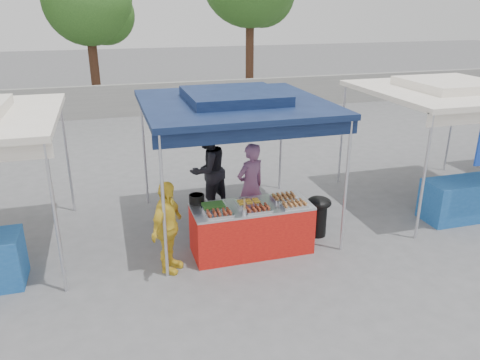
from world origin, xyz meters
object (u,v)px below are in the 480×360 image
object	(u,v)px
vendor_table	(251,228)
helper_man	(208,170)
wok_burner	(318,213)
vendor_woman	(251,187)
customer_person	(167,227)
cooking_pot	(197,199)

from	to	relation	value
vendor_table	helper_man	xyz separation A→B (m)	(-0.34, 1.80, 0.47)
wok_burner	helper_man	size ratio (longest dim) A/B	0.42
vendor_table	vendor_woman	bearing A→B (deg)	73.83
vendor_woman	helper_man	xyz separation A→B (m)	(-0.59, 0.94, 0.07)
customer_person	cooking_pot	bearing A→B (deg)	-10.36
cooking_pot	wok_burner	distance (m)	2.26
cooking_pot	wok_burner	xyz separation A→B (m)	(2.20, -0.13, -0.48)
cooking_pot	customer_person	size ratio (longest dim) A/B	0.17
customer_person	helper_man	bearing A→B (deg)	6.16
vendor_table	cooking_pot	bearing A→B (deg)	157.74
vendor_table	cooking_pot	xyz separation A→B (m)	(-0.86, 0.35, 0.50)
cooking_pot	helper_man	size ratio (longest dim) A/B	0.14
vendor_table	customer_person	bearing A→B (deg)	-170.84
helper_man	vendor_table	bearing A→B (deg)	69.44
vendor_table	wok_burner	distance (m)	1.36
vendor_table	helper_man	distance (m)	1.89
vendor_table	helper_man	bearing A→B (deg)	100.75
cooking_pot	customer_person	world-z (taller)	customer_person
vendor_table	wok_burner	bearing A→B (deg)	9.28
vendor_woman	customer_person	distance (m)	2.01
cooking_pot	helper_man	bearing A→B (deg)	70.36
helper_man	customer_person	size ratio (longest dim) A/B	1.19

